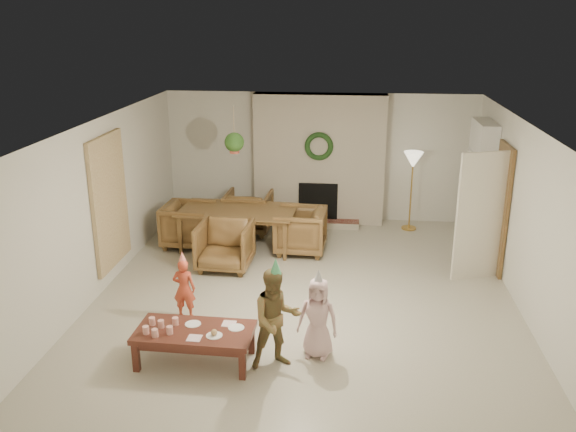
# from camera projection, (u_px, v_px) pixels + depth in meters

# --- Properties ---
(floor) EXTENTS (7.00, 7.00, 0.00)m
(floor) POSITION_uv_depth(u_px,v_px,m) (305.00, 293.00, 8.90)
(floor) COLOR #B7B29E
(floor) RESTS_ON ground
(ceiling) EXTENTS (7.00, 7.00, 0.00)m
(ceiling) POSITION_uv_depth(u_px,v_px,m) (307.00, 124.00, 8.10)
(ceiling) COLOR white
(ceiling) RESTS_ON wall_back
(wall_back) EXTENTS (7.00, 0.00, 7.00)m
(wall_back) POSITION_uv_depth(u_px,v_px,m) (320.00, 157.00, 11.80)
(wall_back) COLOR silver
(wall_back) RESTS_ON floor
(wall_front) EXTENTS (7.00, 0.00, 7.00)m
(wall_front) POSITION_uv_depth(u_px,v_px,m) (275.00, 338.00, 5.20)
(wall_front) COLOR silver
(wall_front) RESTS_ON floor
(wall_left) EXTENTS (0.00, 7.00, 7.00)m
(wall_left) POSITION_uv_depth(u_px,v_px,m) (102.00, 205.00, 8.80)
(wall_left) COLOR silver
(wall_left) RESTS_ON floor
(wall_right) EXTENTS (0.00, 7.00, 7.00)m
(wall_right) POSITION_uv_depth(u_px,v_px,m) (526.00, 219.00, 8.20)
(wall_right) COLOR silver
(wall_right) RESTS_ON floor
(fireplace_mass) EXTENTS (2.50, 0.40, 2.50)m
(fireplace_mass) POSITION_uv_depth(u_px,v_px,m) (319.00, 159.00, 11.61)
(fireplace_mass) COLOR #592A17
(fireplace_mass) RESTS_ON floor
(fireplace_hearth) EXTENTS (1.60, 0.30, 0.12)m
(fireplace_hearth) POSITION_uv_depth(u_px,v_px,m) (317.00, 223.00, 11.66)
(fireplace_hearth) COLOR #5B1F19
(fireplace_hearth) RESTS_ON floor
(fireplace_firebox) EXTENTS (0.75, 0.12, 0.75)m
(fireplace_firebox) POSITION_uv_depth(u_px,v_px,m) (318.00, 202.00, 11.70)
(fireplace_firebox) COLOR black
(fireplace_firebox) RESTS_ON floor
(fireplace_wreath) EXTENTS (0.54, 0.10, 0.54)m
(fireplace_wreath) POSITION_uv_depth(u_px,v_px,m) (319.00, 146.00, 11.30)
(fireplace_wreath) COLOR #173714
(fireplace_wreath) RESTS_ON fireplace_mass
(floor_lamp_base) EXTENTS (0.28, 0.28, 0.03)m
(floor_lamp_base) POSITION_uv_depth(u_px,v_px,m) (409.00, 228.00, 11.54)
(floor_lamp_base) COLOR gold
(floor_lamp_base) RESTS_ON floor
(floor_lamp_post) EXTENTS (0.03, 0.03, 1.35)m
(floor_lamp_post) POSITION_uv_depth(u_px,v_px,m) (411.00, 194.00, 11.33)
(floor_lamp_post) COLOR gold
(floor_lamp_post) RESTS_ON floor
(floor_lamp_shade) EXTENTS (0.36, 0.36, 0.30)m
(floor_lamp_shade) POSITION_uv_depth(u_px,v_px,m) (413.00, 160.00, 11.12)
(floor_lamp_shade) COLOR beige
(floor_lamp_shade) RESTS_ON floor_lamp_post
(bookshelf_carcass) EXTENTS (0.30, 1.00, 2.20)m
(bookshelf_carcass) POSITION_uv_depth(u_px,v_px,m) (480.00, 185.00, 10.43)
(bookshelf_carcass) COLOR white
(bookshelf_carcass) RESTS_ON floor
(bookshelf_shelf_a) EXTENTS (0.30, 0.92, 0.03)m
(bookshelf_shelf_a) POSITION_uv_depth(u_px,v_px,m) (475.00, 220.00, 10.64)
(bookshelf_shelf_a) COLOR white
(bookshelf_shelf_a) RESTS_ON bookshelf_carcass
(bookshelf_shelf_b) EXTENTS (0.30, 0.92, 0.03)m
(bookshelf_shelf_b) POSITION_uv_depth(u_px,v_px,m) (477.00, 199.00, 10.51)
(bookshelf_shelf_b) COLOR white
(bookshelf_shelf_b) RESTS_ON bookshelf_carcass
(bookshelf_shelf_c) EXTENTS (0.30, 0.92, 0.03)m
(bookshelf_shelf_c) POSITION_uv_depth(u_px,v_px,m) (479.00, 176.00, 10.39)
(bookshelf_shelf_c) COLOR white
(bookshelf_shelf_c) RESTS_ON bookshelf_carcass
(bookshelf_shelf_d) EXTENTS (0.30, 0.92, 0.03)m
(bookshelf_shelf_d) POSITION_uv_depth(u_px,v_px,m) (482.00, 154.00, 10.26)
(bookshelf_shelf_d) COLOR white
(bookshelf_shelf_d) RESTS_ON bookshelf_carcass
(books_row_lower) EXTENTS (0.20, 0.40, 0.24)m
(books_row_lower) POSITION_uv_depth(u_px,v_px,m) (476.00, 215.00, 10.46)
(books_row_lower) COLOR maroon
(books_row_lower) RESTS_ON bookshelf_shelf_a
(books_row_mid) EXTENTS (0.20, 0.44, 0.24)m
(books_row_mid) POSITION_uv_depth(u_px,v_px,m) (476.00, 190.00, 10.52)
(books_row_mid) COLOR #2A3E9C
(books_row_mid) RESTS_ON bookshelf_shelf_b
(books_row_upper) EXTENTS (0.20, 0.36, 0.22)m
(books_row_upper) POSITION_uv_depth(u_px,v_px,m) (480.00, 170.00, 10.25)
(books_row_upper) COLOR gold
(books_row_upper) RESTS_ON bookshelf_shelf_c
(door_frame) EXTENTS (0.05, 0.86, 2.04)m
(door_frame) POSITION_uv_depth(u_px,v_px,m) (501.00, 209.00, 9.41)
(door_frame) COLOR brown
(door_frame) RESTS_ON floor
(door_leaf) EXTENTS (0.77, 0.32, 2.00)m
(door_leaf) POSITION_uv_depth(u_px,v_px,m) (480.00, 217.00, 9.09)
(door_leaf) COLOR beige
(door_leaf) RESTS_ON floor
(curtain_panel) EXTENTS (0.06, 1.20, 2.00)m
(curtain_panel) POSITION_uv_depth(u_px,v_px,m) (110.00, 202.00, 8.98)
(curtain_panel) COLOR beige
(curtain_panel) RESTS_ON wall_left
(dining_table) EXTENTS (2.05, 1.21, 0.70)m
(dining_table) POSITION_uv_depth(u_px,v_px,m) (238.00, 229.00, 10.48)
(dining_table) COLOR brown
(dining_table) RESTS_ON floor
(dining_chair_near) EXTENTS (0.87, 0.89, 0.78)m
(dining_chair_near) POSITION_uv_depth(u_px,v_px,m) (225.00, 246.00, 9.64)
(dining_chair_near) COLOR brown
(dining_chair_near) RESTS_ON floor
(dining_chair_far) EXTENTS (0.87, 0.89, 0.78)m
(dining_chair_far) POSITION_uv_depth(u_px,v_px,m) (248.00, 212.00, 11.29)
(dining_chair_far) COLOR brown
(dining_chair_far) RESTS_ON floor
(dining_chair_left) EXTENTS (0.89, 0.87, 0.78)m
(dining_chair_left) POSITION_uv_depth(u_px,v_px,m) (189.00, 225.00, 10.59)
(dining_chair_left) COLOR brown
(dining_chair_left) RESTS_ON floor
(dining_chair_right) EXTENTS (0.89, 0.87, 0.78)m
(dining_chair_right) POSITION_uv_depth(u_px,v_px,m) (300.00, 231.00, 10.31)
(dining_chair_right) COLOR brown
(dining_chair_right) RESTS_ON floor
(hanging_plant_cord) EXTENTS (0.01, 0.01, 0.70)m
(hanging_plant_cord) POSITION_uv_depth(u_px,v_px,m) (234.00, 128.00, 9.76)
(hanging_plant_cord) COLOR tan
(hanging_plant_cord) RESTS_ON ceiling
(hanging_plant_pot) EXTENTS (0.16, 0.16, 0.12)m
(hanging_plant_pot) POSITION_uv_depth(u_px,v_px,m) (234.00, 149.00, 9.87)
(hanging_plant_pot) COLOR #A44634
(hanging_plant_pot) RESTS_ON hanging_plant_cord
(hanging_plant_foliage) EXTENTS (0.32, 0.32, 0.32)m
(hanging_plant_foliage) POSITION_uv_depth(u_px,v_px,m) (234.00, 142.00, 9.83)
(hanging_plant_foliage) COLOR #214617
(hanging_plant_foliage) RESTS_ON hanging_plant_pot
(coffee_table_top) EXTENTS (1.38, 0.72, 0.06)m
(coffee_table_top) POSITION_uv_depth(u_px,v_px,m) (195.00, 332.00, 7.01)
(coffee_table_top) COLOR #56271C
(coffee_table_top) RESTS_ON floor
(coffee_table_apron) EXTENTS (1.28, 0.61, 0.08)m
(coffee_table_apron) POSITION_uv_depth(u_px,v_px,m) (195.00, 338.00, 7.03)
(coffee_table_apron) COLOR #56271C
(coffee_table_apron) RESTS_ON floor
(coffee_leg_fl) EXTENTS (0.08, 0.08, 0.36)m
(coffee_leg_fl) POSITION_uv_depth(u_px,v_px,m) (136.00, 357.00, 6.89)
(coffee_leg_fl) COLOR #56271C
(coffee_leg_fl) RESTS_ON floor
(coffee_leg_fr) EXTENTS (0.08, 0.08, 0.36)m
(coffee_leg_fr) POSITION_uv_depth(u_px,v_px,m) (242.00, 365.00, 6.74)
(coffee_leg_fr) COLOR #56271C
(coffee_leg_fr) RESTS_ON floor
(coffee_leg_bl) EXTENTS (0.08, 0.08, 0.36)m
(coffee_leg_bl) POSITION_uv_depth(u_px,v_px,m) (153.00, 333.00, 7.41)
(coffee_leg_bl) COLOR #56271C
(coffee_leg_bl) RESTS_ON floor
(coffee_leg_br) EXTENTS (0.08, 0.08, 0.36)m
(coffee_leg_br) POSITION_uv_depth(u_px,v_px,m) (252.00, 340.00, 7.26)
(coffee_leg_br) COLOR #56271C
(coffee_leg_br) RESTS_ON floor
(cup_a) EXTENTS (0.08, 0.08, 0.09)m
(cup_a) POSITION_uv_depth(u_px,v_px,m) (146.00, 330.00, 6.90)
(cup_a) COLOR white
(cup_a) RESTS_ON coffee_table_top
(cup_b) EXTENTS (0.08, 0.08, 0.09)m
(cup_b) POSITION_uv_depth(u_px,v_px,m) (152.00, 321.00, 7.10)
(cup_b) COLOR white
(cup_b) RESTS_ON coffee_table_top
(cup_c) EXTENTS (0.08, 0.08, 0.09)m
(cup_c) POSITION_uv_depth(u_px,v_px,m) (155.00, 333.00, 6.83)
(cup_c) COLOR white
(cup_c) RESTS_ON coffee_table_top
(cup_d) EXTENTS (0.08, 0.08, 0.09)m
(cup_d) POSITION_uv_depth(u_px,v_px,m) (161.00, 324.00, 7.03)
(cup_d) COLOR white
(cup_d) RESTS_ON coffee_table_top
(cup_e) EXTENTS (0.08, 0.08, 0.09)m
(cup_e) POSITION_uv_depth(u_px,v_px,m) (170.00, 330.00, 6.89)
(cup_e) COLOR white
(cup_e) RESTS_ON coffee_table_top
(cup_f) EXTENTS (0.08, 0.08, 0.09)m
(cup_f) POSITION_uv_depth(u_px,v_px,m) (175.00, 321.00, 7.09)
(cup_f) COLOR white
(cup_f) RESTS_ON coffee_table_top
(plate_a) EXTENTS (0.19, 0.19, 0.01)m
(plate_a) POSITION_uv_depth(u_px,v_px,m) (193.00, 324.00, 7.12)
(plate_a) COLOR white
(plate_a) RESTS_ON coffee_table_top
(plate_b) EXTENTS (0.19, 0.19, 0.01)m
(plate_b) POSITION_uv_depth(u_px,v_px,m) (214.00, 335.00, 6.86)
(plate_b) COLOR white
(plate_b) RESTS_ON coffee_table_top
(plate_c) EXTENTS (0.19, 0.19, 0.01)m
(plate_c) POSITION_uv_depth(u_px,v_px,m) (236.00, 328.00, 7.04)
(plate_c) COLOR white
(plate_c) RESTS_ON coffee_table_top
(food_scoop) EXTENTS (0.08, 0.08, 0.07)m
(food_scoop) POSITION_uv_depth(u_px,v_px,m) (214.00, 332.00, 6.85)
(food_scoop) COLOR tan
(food_scoop) RESTS_ON plate_b
(napkin_left) EXTENTS (0.16, 0.16, 0.01)m
(napkin_left) POSITION_uv_depth(u_px,v_px,m) (194.00, 338.00, 6.81)
(napkin_left) COLOR #F4B3C4
(napkin_left) RESTS_ON coffee_table_top
(napkin_right) EXTENTS (0.16, 0.16, 0.01)m
(napkin_right) POSITION_uv_depth(u_px,v_px,m) (229.00, 324.00, 7.13)
(napkin_right) COLOR #F4B3C4
(napkin_right) RESTS_ON coffee_table_top
(child_red) EXTENTS (0.31, 0.20, 0.84)m
(child_red) POSITION_uv_depth(u_px,v_px,m) (184.00, 289.00, 8.05)
(child_red) COLOR #C34329
(child_red) RESTS_ON floor
(party_hat_red) EXTENTS (0.15, 0.15, 0.16)m
(party_hat_red) POSITION_uv_depth(u_px,v_px,m) (182.00, 257.00, 7.91)
(party_hat_red) COLOR #F3B451
(party_hat_red) RESTS_ON child_red
(child_plaid) EXTENTS (0.71, 0.64, 1.21)m
(child_plaid) POSITION_uv_depth(u_px,v_px,m) (276.00, 319.00, 6.87)
(child_plaid) COLOR #9A482A
(child_plaid) RESTS_ON floor
(party_hat_plaid) EXTENTS (0.15, 0.15, 0.20)m
(party_hat_plaid) POSITION_uv_depth(u_px,v_px,m) (276.00, 267.00, 6.66)
(party_hat_plaid) COLOR #49AB6C
(party_hat_plaid) RESTS_ON child_plaid
(child_pink) EXTENTS (0.54, 0.40, 1.00)m
(child_pink) POSITION_uv_depth(u_px,v_px,m) (318.00, 318.00, 7.11)
(child_pink) COLOR beige
(child_pink) RESTS_ON floor
(party_hat_pink) EXTENTS (0.17, 0.17, 0.18)m
(party_hat_pink) POSITION_uv_depth(u_px,v_px,m) (318.00, 276.00, 6.94)
(party_hat_pink) COLOR #B3B4BA
(party_hat_pink) RESTS_ON child_pink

